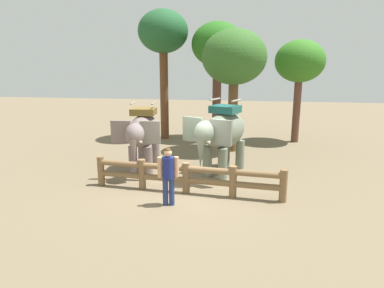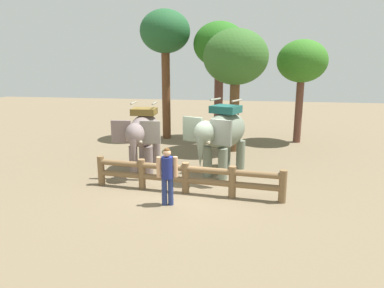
# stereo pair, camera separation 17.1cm
# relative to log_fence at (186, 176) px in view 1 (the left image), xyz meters

# --- Properties ---
(ground_plane) EXTENTS (60.00, 60.00, 0.00)m
(ground_plane) POSITION_rel_log_fence_xyz_m (0.00, 0.17, -0.60)
(ground_plane) COLOR #716148
(log_fence) EXTENTS (6.49, 0.81, 1.05)m
(log_fence) POSITION_rel_log_fence_xyz_m (0.00, 0.00, 0.00)
(log_fence) COLOR brown
(log_fence) RESTS_ON ground
(elephant_near_left) EXTENTS (1.82, 3.20, 2.74)m
(elephant_near_left) POSITION_rel_log_fence_xyz_m (-2.15, 2.25, 0.93)
(elephant_near_left) COLOR slate
(elephant_near_left) RESTS_ON ground
(elephant_center) EXTENTS (2.53, 3.47, 2.92)m
(elephant_center) POSITION_rel_log_fence_xyz_m (1.01, 2.28, 1.04)
(elephant_center) COLOR slate
(elephant_center) RESTS_ON ground
(tourist_woman_in_black) EXTENTS (0.63, 0.42, 1.80)m
(tourist_woman_in_black) POSITION_rel_log_fence_xyz_m (-0.35, -1.09, 0.44)
(tourist_woman_in_black) COLOR navy
(tourist_woman_in_black) RESTS_ON ground
(tree_far_left) EXTENTS (3.06, 3.06, 5.85)m
(tree_far_left) POSITION_rel_log_fence_xyz_m (1.23, 6.06, 3.86)
(tree_far_left) COLOR brown
(tree_far_left) RESTS_ON ground
(tree_back_center) EXTENTS (2.75, 2.75, 7.13)m
(tree_back_center) POSITION_rel_log_fence_xyz_m (-2.76, 8.42, 5.15)
(tree_back_center) COLOR brown
(tree_back_center) RESTS_ON ground
(tree_far_right) EXTENTS (2.62, 2.62, 5.48)m
(tree_far_right) POSITION_rel_log_fence_xyz_m (4.58, 8.64, 3.67)
(tree_far_right) COLOR brown
(tree_far_right) RESTS_ON ground
(tree_deep_back) EXTENTS (2.84, 2.84, 6.48)m
(tree_deep_back) POSITION_rel_log_fence_xyz_m (0.20, 8.73, 4.51)
(tree_deep_back) COLOR brown
(tree_deep_back) RESTS_ON ground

